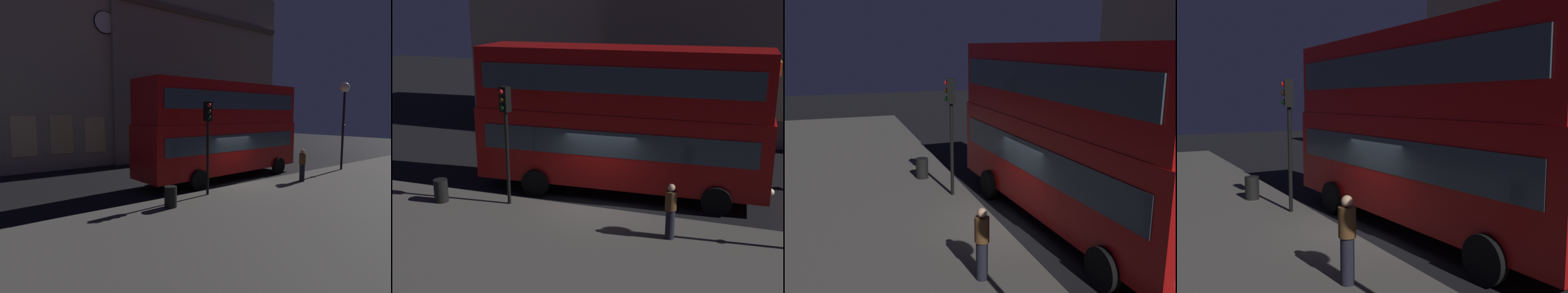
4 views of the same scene
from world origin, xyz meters
The scene contains 6 objects.
ground_plane centered at (0.00, 0.00, 0.00)m, with size 80.00×80.00×0.00m, color black.
sidewalk_slab centered at (0.00, -5.17, 0.06)m, with size 44.00×9.30×0.12m, color #4C4944.
double_decker_bus centered at (0.38, 1.44, 3.01)m, with size 10.74×3.15×5.41m.
traffic_light_near_kerb centered at (-2.91, -1.21, 3.08)m, with size 0.38×0.39×4.13m.
pedestrian centered at (2.89, -2.11, 1.01)m, with size 0.34×0.34×1.72m.
litter_bin centered at (-5.26, -1.80, 0.53)m, with size 0.49×0.49×0.81m, color black.
Camera 3 is at (11.38, -5.08, 5.31)m, focal length 40.03 mm.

